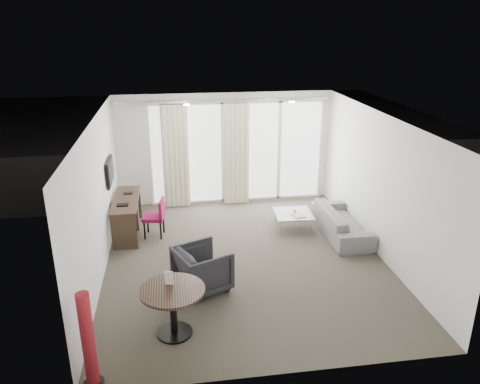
{
  "coord_description": "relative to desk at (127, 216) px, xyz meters",
  "views": [
    {
      "loc": [
        -1.22,
        -7.54,
        4.17
      ],
      "look_at": [
        0.0,
        0.6,
        1.1
      ],
      "focal_mm": 35.0,
      "sensor_mm": 36.0,
      "label": 1
    }
  ],
  "objects": [
    {
      "name": "red_lamp",
      "position": [
        -0.11,
        -4.29,
        0.26
      ],
      "size": [
        0.33,
        0.33,
        1.27
      ],
      "primitive_type": "cylinder",
      "rotation": [
        0.0,
        0.0,
        0.41
      ],
      "color": "maroon",
      "rests_on": "floor"
    },
    {
      "name": "window_frame",
      "position": [
        2.5,
        1.5,
        0.83
      ],
      "size": [
        4.1,
        0.06,
        2.44
      ],
      "primitive_type": null,
      "color": "white",
      "rests_on": "ground"
    },
    {
      "name": "wall_front",
      "position": [
        2.2,
        -4.47,
        0.93
      ],
      "size": [
        5.0,
        0.0,
        2.6
      ],
      "primitive_type": "cube",
      "color": "silver",
      "rests_on": "ground"
    },
    {
      "name": "curtain_left",
      "position": [
        1.05,
        1.35,
        0.83
      ],
      "size": [
        0.6,
        0.2,
        2.38
      ],
      "primitive_type": null,
      "color": "beige",
      "rests_on": "ground"
    },
    {
      "name": "wall_left",
      "position": [
        -0.3,
        -1.47,
        0.93
      ],
      "size": [
        0.0,
        6.0,
        2.6
      ],
      "primitive_type": "cube",
      "color": "silver",
      "rests_on": "ground"
    },
    {
      "name": "ceiling",
      "position": [
        2.2,
        -1.47,
        2.23
      ],
      "size": [
        5.0,
        6.0,
        0.0
      ],
      "primitive_type": "cube",
      "color": "white",
      "rests_on": "ground"
    },
    {
      "name": "desk",
      "position": [
        0.0,
        0.0,
        0.0
      ],
      "size": [
        0.5,
        1.6,
        0.75
      ],
      "primitive_type": null,
      "color": "#36261B",
      "rests_on": "floor"
    },
    {
      "name": "round_table",
      "position": [
        0.88,
        -3.46,
        -0.01
      ],
      "size": [
        1.12,
        1.12,
        0.72
      ],
      "primitive_type": null,
      "rotation": [
        0.0,
        0.0,
        0.29
      ],
      "color": "#301E15",
      "rests_on": "floor"
    },
    {
      "name": "rattan_chair_a",
      "position": [
        2.85,
        2.78,
        0.01
      ],
      "size": [
        0.59,
        0.59,
        0.77
      ],
      "primitive_type": null,
      "rotation": [
        0.0,
        0.0,
        0.14
      ],
      "color": "brown",
      "rests_on": "terrace_slab"
    },
    {
      "name": "curtain_right",
      "position": [
        2.45,
        1.35,
        0.83
      ],
      "size": [
        0.6,
        0.2,
        2.38
      ],
      "primitive_type": null,
      "color": "beige",
      "rests_on": "ground"
    },
    {
      "name": "downlight_a",
      "position": [
        1.3,
        0.13,
        2.22
      ],
      "size": [
        0.12,
        0.12,
        0.02
      ],
      "primitive_type": "cylinder",
      "color": "#FFE0B2",
      "rests_on": "ceiling"
    },
    {
      "name": "curtain_track",
      "position": [
        2.2,
        1.35,
        2.08
      ],
      "size": [
        4.8,
        0.04,
        0.04
      ],
      "primitive_type": null,
      "color": "#B2B2B7",
      "rests_on": "ceiling"
    },
    {
      "name": "window_panel",
      "position": [
        2.5,
        1.51,
        0.83
      ],
      "size": [
        4.0,
        0.02,
        2.38
      ],
      "primitive_type": null,
      "color": "white",
      "rests_on": "ground"
    },
    {
      "name": "sofa",
      "position": [
        4.31,
        -0.72,
        -0.1
      ],
      "size": [
        0.73,
        1.88,
        0.55
      ],
      "primitive_type": "imported",
      "rotation": [
        0.0,
        0.0,
        1.57
      ],
      "color": "slate",
      "rests_on": "floor"
    },
    {
      "name": "desk_chair",
      "position": [
        0.54,
        -0.22,
        0.02
      ],
      "size": [
        0.5,
        0.47,
        0.8
      ],
      "primitive_type": null,
      "rotation": [
        0.0,
        0.0,
        -0.17
      ],
      "color": "maroon",
      "rests_on": "floor"
    },
    {
      "name": "tv",
      "position": [
        -0.25,
        -0.02,
        0.98
      ],
      "size": [
        0.05,
        0.8,
        0.5
      ],
      "primitive_type": null,
      "color": "black",
      "rests_on": "wall_left"
    },
    {
      "name": "floor",
      "position": [
        2.2,
        -1.47,
        -0.37
      ],
      "size": [
        5.0,
        6.0,
        0.0
      ],
      "primitive_type": "cube",
      "color": "#413B30",
      "rests_on": "ground"
    },
    {
      "name": "menu_card",
      "position": [
        0.84,
        -3.33,
        0.35
      ],
      "size": [
        0.11,
        0.04,
        0.2
      ],
      "primitive_type": null,
      "rotation": [
        0.0,
        0.0,
        -0.24
      ],
      "color": "white",
      "rests_on": "round_table"
    },
    {
      "name": "coffee_table",
      "position": [
        3.42,
        -0.29,
        -0.2
      ],
      "size": [
        0.8,
        0.8,
        0.34
      ],
      "primitive_type": null,
      "rotation": [
        0.0,
        0.0,
        -0.05
      ],
      "color": "gray",
      "rests_on": "floor"
    },
    {
      "name": "balustrade",
      "position": [
        2.5,
        4.48,
        0.13
      ],
      "size": [
        5.5,
        0.06,
        1.05
      ],
      "primitive_type": null,
      "color": "#B2B2B7",
      "rests_on": "terrace_slab"
    },
    {
      "name": "magazine",
      "position": [
        3.49,
        -0.43,
        -0.01
      ],
      "size": [
        0.24,
        0.28,
        0.01
      ],
      "primitive_type": null,
      "rotation": [
        0.0,
        0.0,
        0.2
      ],
      "color": "gray",
      "rests_on": "coffee_table"
    },
    {
      "name": "downlight_b",
      "position": [
        3.4,
        0.13,
        2.22
      ],
      "size": [
        0.12,
        0.12,
        0.02
      ],
      "primitive_type": "cylinder",
      "color": "#FFE0B2",
      "rests_on": "ceiling"
    },
    {
      "name": "wall_right",
      "position": [
        4.7,
        -1.47,
        0.93
      ],
      "size": [
        0.0,
        6.0,
        2.6
      ],
      "primitive_type": "cube",
      "color": "silver",
      "rests_on": "ground"
    },
    {
      "name": "rattan_table",
      "position": [
        3.37,
        2.56,
        -0.15
      ],
      "size": [
        0.59,
        0.59,
        0.46
      ],
      "primitive_type": null,
      "rotation": [
        0.0,
        0.0,
        -0.37
      ],
      "color": "brown",
      "rests_on": "terrace_slab"
    },
    {
      "name": "terrace_slab",
      "position": [
        2.5,
        3.03,
        -0.43
      ],
      "size": [
        5.6,
        3.0,
        0.12
      ],
      "primitive_type": "cube",
      "color": "#4D4D50",
      "rests_on": "ground"
    },
    {
      "name": "tub_armchair",
      "position": [
        1.36,
        -2.35,
        -0.01
      ],
      "size": [
        1.04,
        1.03,
        0.73
      ],
      "primitive_type": "imported",
      "rotation": [
        0.0,
        0.0,
        1.97
      ],
      "color": "#242427",
      "rests_on": "floor"
    },
    {
      "name": "rattan_chair_b",
      "position": [
        4.4,
        2.9,
        0.08
      ],
      "size": [
        0.72,
        0.72,
        0.9
      ],
      "primitive_type": null,
      "rotation": [
        0.0,
        0.0,
        -0.19
      ],
      "color": "brown",
      "rests_on": "terrace_slab"
    },
    {
      "name": "remote",
      "position": [
        3.47,
        -0.23,
        -0.01
      ],
      "size": [
        0.07,
        0.17,
        0.02
      ],
      "primitive_type": null,
      "rotation": [
        0.0,
        0.0,
        -0.12
      ],
      "color": "black",
      "rests_on": "coffee_table"
    }
  ]
}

